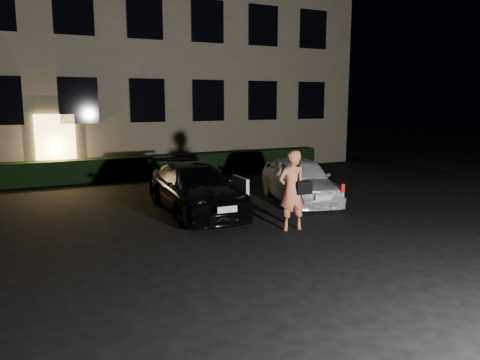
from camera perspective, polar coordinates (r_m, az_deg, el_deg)
name	(u,v)px	position (r m, az deg, el deg)	size (l,w,h in m)	color
ground	(297,253)	(9.49, 6.91, -8.88)	(80.00, 80.00, 0.00)	black
building	(122,35)	(23.24, -14.16, 16.80)	(20.00, 8.11, 12.00)	#776955
hedge	(153,166)	(18.87, -10.62, 1.65)	(15.00, 0.70, 0.85)	black
sedan	(195,188)	(12.74, -5.47, -1.02)	(2.02, 4.63, 1.30)	black
hatch	(300,180)	(14.10, 7.27, 0.05)	(2.50, 4.19, 1.34)	white
man	(292,190)	(10.93, 6.39, -1.24)	(0.78, 0.50, 1.89)	#E07654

